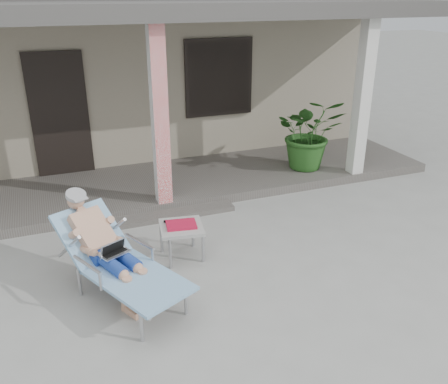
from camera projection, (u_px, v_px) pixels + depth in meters
name	position (u px, v px, depth m)	size (l,w,h in m)	color
ground	(211.00, 282.00, 5.55)	(60.00, 60.00, 0.00)	#9E9E99
house	(111.00, 63.00, 10.47)	(10.40, 5.40, 3.30)	#9E947E
porch_deck	(152.00, 186.00, 8.10)	(10.00, 2.00, 0.15)	#605B56
porch_overhang	(142.00, 17.00, 6.99)	(10.00, 2.30, 2.85)	silver
porch_step	(170.00, 215.00, 7.12)	(2.00, 0.30, 0.07)	#605B56
lounger	(110.00, 237.00, 5.07)	(1.34, 1.84, 1.16)	#B7B7BC
side_table	(181.00, 229.00, 5.93)	(0.61, 0.61, 0.48)	#A6A6A2
potted_palm	(310.00, 133.00, 8.47)	(1.18, 1.02, 1.31)	#26591E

